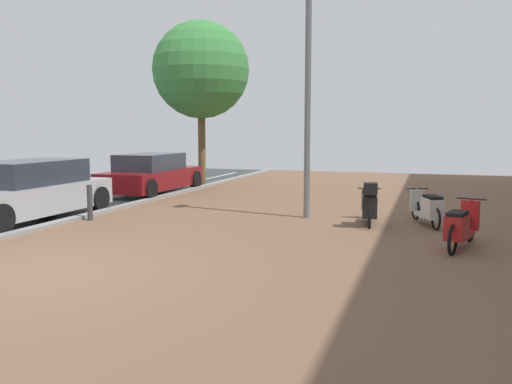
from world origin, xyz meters
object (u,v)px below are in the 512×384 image
object	(u,v)px
scooter_mid	(428,209)
scooter_far	(460,227)
parked_car_far	(152,174)
street_tree	(201,70)
scooter_near	(370,205)
lamp_post	(308,85)
parked_car_near	(27,192)
bollard_far	(90,203)

from	to	relation	value
scooter_mid	scooter_far	xyz separation A→B (m)	(0.53, -2.21, 0.01)
parked_car_far	street_tree	xyz separation A→B (m)	(0.55, 2.78, 3.56)
scooter_near	lamp_post	distance (m)	3.05
scooter_far	parked_car_far	world-z (taller)	parked_car_far
scooter_mid	scooter_far	size ratio (longest dim) A/B	0.96
scooter_near	lamp_post	size ratio (longest dim) A/B	0.33
scooter_near	scooter_far	world-z (taller)	scooter_near
scooter_near	parked_car_near	world-z (taller)	parked_car_near
scooter_near	parked_car_near	distance (m)	7.67
scooter_mid	scooter_far	bearing A→B (deg)	-76.43
parked_car_far	scooter_near	bearing A→B (deg)	-27.42
street_tree	bollard_far	distance (m)	8.81
scooter_near	scooter_mid	bearing A→B (deg)	13.81
lamp_post	parked_car_near	bearing A→B (deg)	-159.65
parked_car_near	street_tree	xyz separation A→B (m)	(0.70, 8.27, 3.52)
scooter_near	bollard_far	bearing A→B (deg)	-167.54
scooter_near	bollard_far	xyz separation A→B (m)	(-6.07, -1.34, -0.03)
scooter_far	street_tree	xyz separation A→B (m)	(-8.52, 8.50, 3.78)
scooter_far	parked_car_near	world-z (taller)	parked_car_near
parked_car_near	lamp_post	xyz separation A→B (m)	(5.98, 2.22, 2.40)
scooter_mid	lamp_post	bearing A→B (deg)	174.86
parked_car_far	lamp_post	size ratio (longest dim) A/B	0.78
bollard_far	parked_car_near	bearing A→B (deg)	-166.53
scooter_mid	scooter_near	bearing A→B (deg)	-166.19
parked_car_far	parked_car_near	bearing A→B (deg)	-91.55
lamp_post	street_tree	size ratio (longest dim) A/B	0.92
bollard_far	parked_car_far	bearing A→B (deg)	103.77
scooter_near	scooter_far	bearing A→B (deg)	-47.75
scooter_near	parked_car_far	world-z (taller)	parked_car_far
scooter_far	parked_car_far	bearing A→B (deg)	147.77
parked_car_far	scooter_mid	bearing A→B (deg)	-22.34
street_tree	bollard_far	size ratio (longest dim) A/B	7.35
lamp_post	street_tree	world-z (taller)	street_tree
lamp_post	scooter_far	bearing A→B (deg)	-37.16
bollard_far	lamp_post	bearing A→B (deg)	22.36
scooter_far	parked_car_far	distance (m)	10.73
lamp_post	scooter_near	bearing A→B (deg)	-19.80
scooter_far	bollard_far	xyz separation A→B (m)	(-7.81, 0.57, 0.02)
parked_car_near	lamp_post	size ratio (longest dim) A/B	0.80
parked_car_near	lamp_post	world-z (taller)	lamp_post
scooter_far	bollard_far	world-z (taller)	bollard_far
scooter_far	parked_car_far	xyz separation A→B (m)	(-9.07, 5.72, 0.22)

